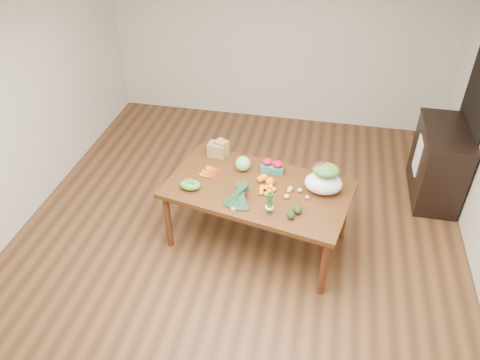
% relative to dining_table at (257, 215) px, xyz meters
% --- Properties ---
extents(floor, '(6.00, 6.00, 0.00)m').
position_rel_dining_table_xyz_m(floor, '(-0.21, -0.13, -0.38)').
color(floor, brown).
rests_on(floor, ground).
extents(room_walls, '(5.02, 6.02, 2.70)m').
position_rel_dining_table_xyz_m(room_walls, '(-0.21, -0.13, 0.97)').
color(room_walls, beige).
rests_on(room_walls, floor).
extents(dining_table, '(2.04, 1.39, 0.75)m').
position_rel_dining_table_xyz_m(dining_table, '(0.00, 0.00, 0.00)').
color(dining_table, '#4C2A11').
rests_on(dining_table, floor).
extents(doorway_dark, '(0.02, 1.00, 2.10)m').
position_rel_dining_table_xyz_m(doorway_dark, '(2.27, 1.47, 0.68)').
color(doorway_dark, black).
rests_on(doorway_dark, floor).
extents(cabinet, '(0.52, 1.02, 0.94)m').
position_rel_dining_table_xyz_m(cabinet, '(2.01, 1.28, 0.10)').
color(cabinet, black).
rests_on(cabinet, floor).
extents(dish_towel, '(0.02, 0.28, 0.45)m').
position_rel_dining_table_xyz_m(dish_towel, '(1.75, 1.27, 0.18)').
color(dish_towel, white).
rests_on(dish_towel, cabinet).
extents(paper_bag, '(0.30, 0.27, 0.19)m').
position_rel_dining_table_xyz_m(paper_bag, '(-0.55, 0.50, 0.47)').
color(paper_bag, olive).
rests_on(paper_bag, dining_table).
extents(cabbage, '(0.16, 0.16, 0.16)m').
position_rel_dining_table_xyz_m(cabbage, '(-0.21, 0.27, 0.46)').
color(cabbage, '#94BB6B').
rests_on(cabbage, dining_table).
extents(strawberry_basket_a, '(0.15, 0.15, 0.11)m').
position_rel_dining_table_xyz_m(strawberry_basket_a, '(0.04, 0.33, 0.43)').
color(strawberry_basket_a, red).
rests_on(strawberry_basket_a, dining_table).
extents(strawberry_basket_b, '(0.14, 0.14, 0.11)m').
position_rel_dining_table_xyz_m(strawberry_basket_b, '(0.16, 0.31, 0.43)').
color(strawberry_basket_b, '#B50C20').
rests_on(strawberry_basket_b, dining_table).
extents(orange_a, '(0.07, 0.07, 0.07)m').
position_rel_dining_table_xyz_m(orange_a, '(0.01, 0.10, 0.41)').
color(orange_a, '#FF5A0F').
rests_on(orange_a, dining_table).
extents(orange_b, '(0.08, 0.08, 0.08)m').
position_rel_dining_table_xyz_m(orange_b, '(0.04, 0.13, 0.42)').
color(orange_b, orange).
rests_on(orange_b, dining_table).
extents(orange_c, '(0.09, 0.09, 0.09)m').
position_rel_dining_table_xyz_m(orange_c, '(0.11, 0.07, 0.42)').
color(orange_c, orange).
rests_on(orange_c, dining_table).
extents(mandarin_cluster, '(0.21, 0.21, 0.08)m').
position_rel_dining_table_xyz_m(mandarin_cluster, '(0.09, -0.05, 0.42)').
color(mandarin_cluster, orange).
rests_on(mandarin_cluster, dining_table).
extents(carrots, '(0.26, 0.26, 0.03)m').
position_rel_dining_table_xyz_m(carrots, '(-0.53, 0.13, 0.39)').
color(carrots, orange).
rests_on(carrots, dining_table).
extents(snap_pea_bag, '(0.21, 0.16, 0.10)m').
position_rel_dining_table_xyz_m(snap_pea_bag, '(-0.68, -0.16, 0.42)').
color(snap_pea_bag, green).
rests_on(snap_pea_bag, dining_table).
extents(kale_bunch, '(0.39, 0.46, 0.16)m').
position_rel_dining_table_xyz_m(kale_bunch, '(-0.15, -0.30, 0.45)').
color(kale_bunch, black).
rests_on(kale_bunch, dining_table).
extents(asparagus_bundle, '(0.10, 0.13, 0.26)m').
position_rel_dining_table_xyz_m(asparagus_bundle, '(0.17, -0.37, 0.50)').
color(asparagus_bundle, '#457A37').
rests_on(asparagus_bundle, dining_table).
extents(potato_a, '(0.04, 0.04, 0.04)m').
position_rel_dining_table_xyz_m(potato_a, '(0.32, -0.02, 0.39)').
color(potato_a, tan).
rests_on(potato_a, dining_table).
extents(potato_b, '(0.06, 0.05, 0.05)m').
position_rel_dining_table_xyz_m(potato_b, '(0.31, -0.12, 0.40)').
color(potato_b, '#D5B87B').
rests_on(potato_b, dining_table).
extents(potato_c, '(0.06, 0.05, 0.05)m').
position_rel_dining_table_xyz_m(potato_c, '(0.43, 0.01, 0.40)').
color(potato_c, tan).
rests_on(potato_c, dining_table).
extents(potato_d, '(0.06, 0.05, 0.05)m').
position_rel_dining_table_xyz_m(potato_d, '(0.33, 0.02, 0.40)').
color(potato_d, tan).
rests_on(potato_d, dining_table).
extents(potato_e, '(0.05, 0.04, 0.04)m').
position_rel_dining_table_xyz_m(potato_e, '(0.51, -0.09, 0.39)').
color(potato_e, tan).
rests_on(potato_e, dining_table).
extents(avocado_a, '(0.10, 0.12, 0.07)m').
position_rel_dining_table_xyz_m(avocado_a, '(0.38, -0.40, 0.41)').
color(avocado_a, black).
rests_on(avocado_a, dining_table).
extents(avocado_b, '(0.11, 0.14, 0.08)m').
position_rel_dining_table_xyz_m(avocado_b, '(0.44, -0.31, 0.42)').
color(avocado_b, black).
rests_on(avocado_b, dining_table).
extents(salad_bag, '(0.43, 0.36, 0.30)m').
position_rel_dining_table_xyz_m(salad_bag, '(0.65, 0.06, 0.52)').
color(salad_bag, white).
rests_on(salad_bag, dining_table).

